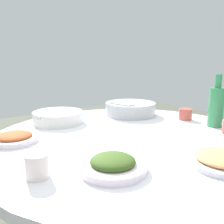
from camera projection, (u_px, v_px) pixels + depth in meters
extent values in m
cylinder|color=#99999E|center=(131.00, 210.00, 1.20)|extent=(0.14, 0.14, 0.68)
cylinder|color=silver|center=(132.00, 141.00, 1.13)|extent=(1.31, 1.31, 0.04)
cylinder|color=#B2B5BA|center=(130.00, 109.00, 1.56)|extent=(0.32, 0.32, 0.08)
ellipsoid|color=white|center=(130.00, 108.00, 1.56)|extent=(0.26, 0.26, 0.09)
cube|color=white|center=(122.00, 104.00, 1.49)|extent=(0.08, 0.16, 0.01)
cylinder|color=silver|center=(58.00, 117.00, 1.37)|extent=(0.27, 0.27, 0.06)
cylinder|color=black|center=(58.00, 118.00, 1.37)|extent=(0.24, 0.24, 0.05)
cylinder|color=silver|center=(58.00, 113.00, 1.36)|extent=(0.28, 0.13, 0.01)
cylinder|color=white|center=(113.00, 167.00, 0.78)|extent=(0.22, 0.22, 0.02)
ellipsoid|color=#36531B|center=(113.00, 161.00, 0.78)|extent=(0.14, 0.14, 0.04)
cylinder|color=silver|center=(14.00, 139.00, 1.06)|extent=(0.20, 0.20, 0.02)
ellipsoid|color=#A64922|center=(14.00, 136.00, 1.05)|extent=(0.15, 0.15, 0.03)
cylinder|color=silver|center=(224.00, 162.00, 0.83)|extent=(0.24, 0.24, 0.02)
ellipsoid|color=#DD9458|center=(224.00, 158.00, 0.82)|extent=(0.19, 0.19, 0.03)
cylinder|color=#348A52|center=(216.00, 107.00, 1.28)|extent=(0.08, 0.08, 0.20)
cylinder|color=#348A52|center=(218.00, 81.00, 1.25)|extent=(0.03, 0.03, 0.07)
cylinder|color=white|center=(37.00, 166.00, 0.74)|extent=(0.07, 0.07, 0.07)
cylinder|color=#BF4D43|center=(185.00, 114.00, 1.44)|extent=(0.08, 0.08, 0.06)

